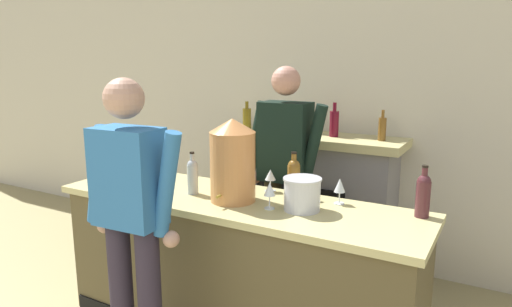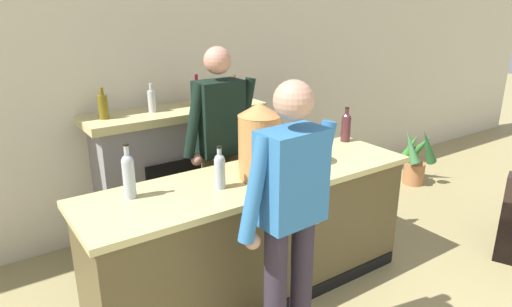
# 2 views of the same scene
# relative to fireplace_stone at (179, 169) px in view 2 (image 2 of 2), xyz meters

# --- Properties ---
(wall_back_panel) EXTENTS (12.00, 0.07, 2.75)m
(wall_back_panel) POSITION_rel_fireplace_stone_xyz_m (0.11, 0.26, 0.78)
(wall_back_panel) COLOR beige
(wall_back_panel) RESTS_ON ground_plane
(bar_counter) EXTENTS (2.44, 0.70, 0.93)m
(bar_counter) POSITION_rel_fireplace_stone_xyz_m (0.01, -1.24, -0.13)
(bar_counter) COLOR brown
(bar_counter) RESTS_ON ground_plane
(fireplace_stone) EXTENTS (1.61, 0.52, 1.45)m
(fireplace_stone) POSITION_rel_fireplace_stone_xyz_m (0.00, 0.00, 0.00)
(fireplace_stone) COLOR gray
(fireplace_stone) RESTS_ON ground_plane
(potted_plant_corner) EXTENTS (0.38, 0.39, 0.73)m
(potted_plant_corner) POSITION_rel_fireplace_stone_xyz_m (2.75, -0.58, -0.27)
(potted_plant_corner) COLOR #A3683E
(potted_plant_corner) RESTS_ON ground_plane
(person_customer) EXTENTS (0.66, 0.32, 1.71)m
(person_customer) POSITION_rel_fireplace_stone_xyz_m (-0.22, -1.91, 0.35)
(person_customer) COLOR #2B232F
(person_customer) RESTS_ON ground_plane
(person_bartender) EXTENTS (0.66, 0.30, 1.76)m
(person_bartender) POSITION_rel_fireplace_stone_xyz_m (0.07, -0.65, 0.38)
(person_bartender) COLOR #484229
(person_bartender) RESTS_ON ground_plane
(copper_dispenser) EXTENTS (0.29, 0.32, 0.52)m
(copper_dispenser) POSITION_rel_fireplace_stone_xyz_m (0.02, -1.28, 0.60)
(copper_dispenser) COLOR #C68046
(copper_dispenser) RESTS_ON bar_counter
(ice_bucket_steel) EXTENTS (0.23, 0.23, 0.20)m
(ice_bucket_steel) POSITION_rel_fireplace_stone_xyz_m (0.47, -1.23, 0.43)
(ice_bucket_steel) COLOR silver
(ice_bucket_steel) RESTS_ON bar_counter
(wine_bottle_rose_blush) EXTENTS (0.07, 0.07, 0.28)m
(wine_bottle_rose_blush) POSITION_rel_fireplace_stone_xyz_m (-0.29, -1.28, 0.46)
(wine_bottle_rose_blush) COLOR #9FA9B2
(wine_bottle_rose_blush) RESTS_ON bar_counter
(wine_bottle_chardonnay_pale) EXTENTS (0.08, 0.08, 0.30)m
(wine_bottle_chardonnay_pale) POSITION_rel_fireplace_stone_xyz_m (1.11, -1.01, 0.47)
(wine_bottle_chardonnay_pale) COLOR #4B2328
(wine_bottle_chardonnay_pale) RESTS_ON bar_counter
(wine_bottle_cabernet_heavy) EXTENTS (0.08, 0.08, 0.35)m
(wine_bottle_cabernet_heavy) POSITION_rel_fireplace_stone_xyz_m (-0.82, -1.10, 0.49)
(wine_bottle_cabernet_heavy) COLOR #A1AAB2
(wine_bottle_cabernet_heavy) RESTS_ON bar_counter
(wine_bottle_riesling_slim) EXTENTS (0.08, 0.08, 0.29)m
(wine_bottle_riesling_slim) POSITION_rel_fireplace_stone_xyz_m (0.30, -0.99, 0.47)
(wine_bottle_riesling_slim) COLOR brown
(wine_bottle_riesling_slim) RESTS_ON bar_counter
(wine_glass_back_row) EXTENTS (0.07, 0.07, 0.16)m
(wine_glass_back_row) POSITION_rel_fireplace_stone_xyz_m (0.62, -1.01, 0.45)
(wine_glass_back_row) COLOR silver
(wine_glass_back_row) RESTS_ON bar_counter
(wine_glass_by_dispenser) EXTENTS (0.07, 0.07, 0.16)m
(wine_glass_by_dispenser) POSITION_rel_fireplace_stone_xyz_m (0.29, -1.31, 0.45)
(wine_glass_by_dispenser) COLOR silver
(wine_glass_by_dispenser) RESTS_ON bar_counter
(wine_glass_front_left) EXTENTS (0.07, 0.07, 0.15)m
(wine_glass_front_left) POSITION_rel_fireplace_stone_xyz_m (0.13, -0.98, 0.44)
(wine_glass_front_left) COLOR silver
(wine_glass_front_left) RESTS_ON bar_counter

